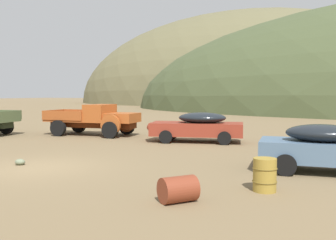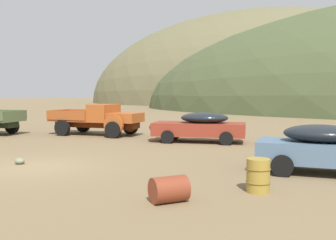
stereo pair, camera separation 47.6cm
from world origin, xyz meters
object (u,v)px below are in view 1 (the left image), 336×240
(oil_drum_tipped, at_px, (178,189))
(car_chalk_blue, at_px, (336,148))
(car_rust_red, at_px, (194,126))
(truck_oxide_orange, at_px, (99,119))
(oil_drum_by_truck, at_px, (265,175))

(oil_drum_tipped, bearing_deg, car_chalk_blue, 59.23)
(car_rust_red, xyz_separation_m, oil_drum_tipped, (4.00, -10.26, -0.51))
(truck_oxide_orange, xyz_separation_m, oil_drum_by_truck, (11.87, -8.46, -0.55))
(car_rust_red, height_order, oil_drum_by_truck, car_rust_red)
(truck_oxide_orange, xyz_separation_m, car_chalk_blue, (13.38, -5.18, -0.17))
(truck_oxide_orange, bearing_deg, oil_drum_by_truck, -43.91)
(truck_oxide_orange, height_order, oil_drum_by_truck, truck_oxide_orange)
(car_chalk_blue, distance_m, oil_drum_tipped, 6.07)
(truck_oxide_orange, relative_size, oil_drum_by_truck, 6.75)
(oil_drum_tipped, bearing_deg, truck_oxide_orange, 134.77)
(oil_drum_by_truck, bearing_deg, car_chalk_blue, 65.26)
(car_rust_red, relative_size, oil_drum_tipped, 5.09)
(car_rust_red, distance_m, oil_drum_by_truck, 10.04)
(car_rust_red, relative_size, car_chalk_blue, 1.09)
(truck_oxide_orange, height_order, car_rust_red, truck_oxide_orange)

